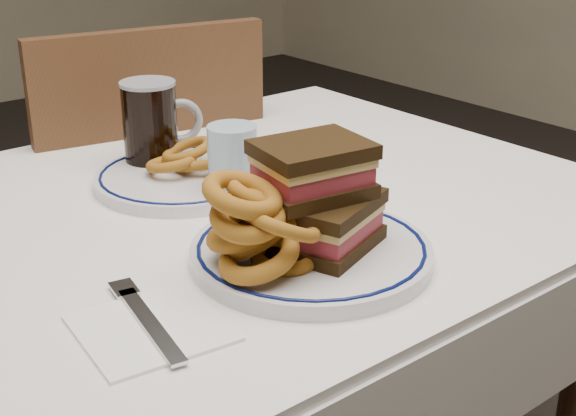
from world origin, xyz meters
TOP-DOWN VIEW (x-y plane):
  - dining_table at (0.00, 0.00)m, footprint 1.27×0.87m
  - chair_far at (0.20, 0.48)m, footprint 0.50×0.50m
  - main_plate at (0.06, -0.22)m, footprint 0.30×0.30m
  - reuben_sandwich at (0.07, -0.23)m, footprint 0.16×0.14m
  - onion_rings_main at (-0.02, -0.22)m, footprint 0.14×0.14m
  - ketchup_ramekin at (0.05, -0.13)m, footprint 0.05×0.05m
  - beer_mug at (0.08, 0.19)m, footprint 0.13×0.09m
  - water_glass at (0.10, 0.00)m, footprint 0.07×0.07m
  - far_plate at (0.08, 0.10)m, footprint 0.27×0.27m
  - onion_rings_far at (0.09, 0.11)m, footprint 0.12×0.11m
  - napkin_fork at (-0.17, -0.23)m, footprint 0.16×0.19m

SIDE VIEW (x-z plane):
  - chair_far at x=0.20m, z-range 0.04..0.98m
  - dining_table at x=0.00m, z-range 0.27..1.02m
  - napkin_fork at x=-0.17m, z-range 0.75..0.76m
  - far_plate at x=0.08m, z-range 0.75..0.77m
  - main_plate at x=0.06m, z-range 0.75..0.77m
  - onion_rings_far at x=0.09m, z-range 0.75..0.82m
  - ketchup_ramekin at x=0.05m, z-range 0.77..0.80m
  - water_glass at x=0.10m, z-range 0.75..0.86m
  - onion_rings_main at x=-0.02m, z-range 0.76..0.88m
  - beer_mug at x=0.08m, z-range 0.75..0.90m
  - reuben_sandwich at x=0.07m, z-range 0.77..0.90m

